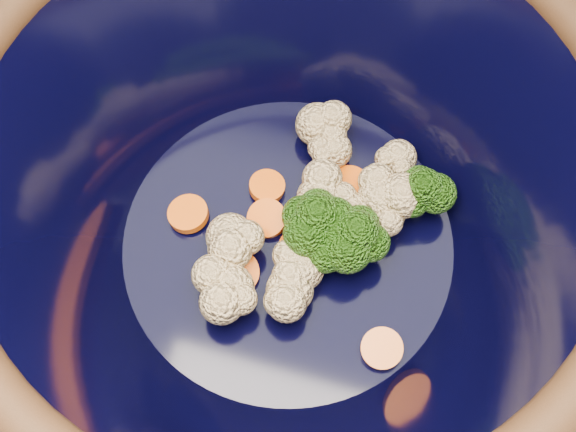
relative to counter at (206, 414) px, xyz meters
The scene contains 3 objects.
counter is the anchor object (origin of this frame).
mixing_bowl 0.56m from the counter, 28.54° to the left, with size 0.48×0.48×0.18m.
vegetable_pile 0.53m from the counter, 28.93° to the left, with size 0.18×0.17×0.06m.
Camera 1 is at (0.15, -0.15, 1.43)m, focal length 50.00 mm.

